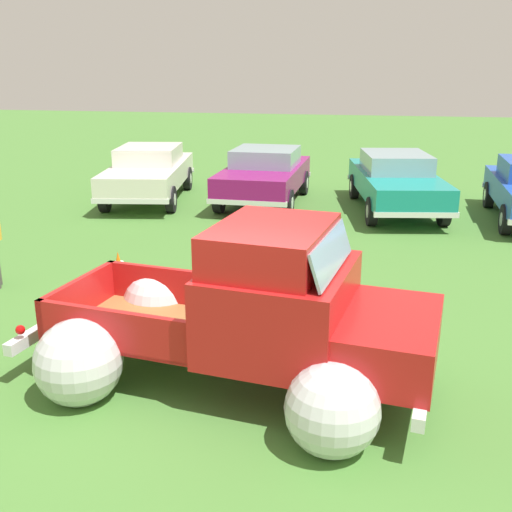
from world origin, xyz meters
name	(u,v)px	position (x,y,z in m)	size (l,w,h in m)	color
ground_plane	(226,379)	(0.00, 0.00, 0.00)	(80.00, 80.00, 0.00)	#477A33
vintage_pickup_truck	(257,324)	(0.38, -0.05, 0.76)	(4.83, 3.26, 1.96)	black
show_car_0	(149,171)	(-4.44, 9.27, 0.78)	(2.56, 4.82, 1.43)	black
show_car_1	(265,173)	(-1.30, 9.49, 0.78)	(2.01, 4.28, 1.43)	black
show_car_2	(396,180)	(2.09, 9.23, 0.78)	(2.60, 4.92, 1.43)	black
lane_cone_0	(119,270)	(-2.45, 2.60, 0.31)	(0.36, 0.36, 0.63)	black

